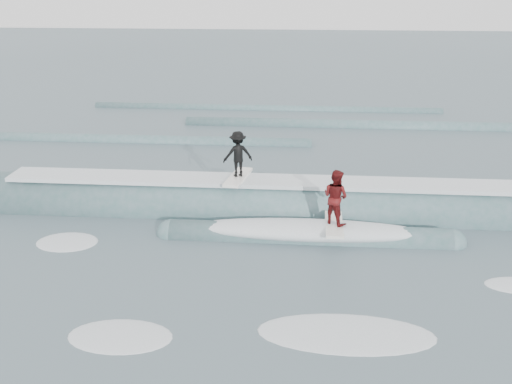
{
  "coord_description": "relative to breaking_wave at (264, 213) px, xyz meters",
  "views": [
    {
      "loc": [
        1.48,
        -13.58,
        7.93
      ],
      "look_at": [
        0.0,
        4.36,
        1.1
      ],
      "focal_mm": 40.0,
      "sensor_mm": 36.0,
      "label": 1
    }
  ],
  "objects": [
    {
      "name": "whitewater",
      "position": [
        0.81,
        -6.23,
        -0.04
      ],
      "size": [
        15.32,
        6.2,
        0.1
      ],
      "color": "white",
      "rests_on": "ground"
    },
    {
      "name": "surfer_red",
      "position": [
        2.38,
        -1.94,
        1.34
      ],
      "size": [
        1.09,
        2.01,
        1.87
      ],
      "color": "white",
      "rests_on": "ground"
    },
    {
      "name": "breaking_wave",
      "position": [
        0.0,
        0.0,
        0.0
      ],
      "size": [
        23.42,
        3.92,
        2.29
      ],
      "color": "#3C6564",
      "rests_on": "ground"
    },
    {
      "name": "far_swells",
      "position": [
        -0.85,
        12.56,
        -0.04
      ],
      "size": [
        36.87,
        8.65,
        0.8
      ],
      "color": "#3C6564",
      "rests_on": "ground"
    },
    {
      "name": "surfer_black",
      "position": [
        -0.93,
        0.26,
        2.0
      ],
      "size": [
        1.19,
        2.06,
        1.72
      ],
      "color": "white",
      "rests_on": "ground"
    },
    {
      "name": "ground",
      "position": [
        -0.21,
        -5.1,
        -0.04
      ],
      "size": [
        160.0,
        160.0,
        0.0
      ],
      "primitive_type": "plane",
      "color": "#3D525A",
      "rests_on": "ground"
    }
  ]
}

